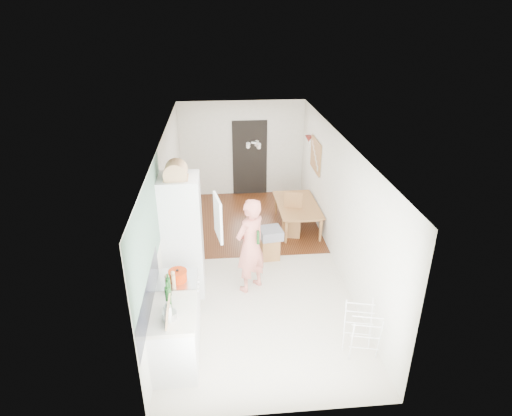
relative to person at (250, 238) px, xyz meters
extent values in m
cube|color=beige|center=(0.13, 0.84, -1.03)|extent=(3.20, 7.00, 0.01)
cube|color=#603117|center=(0.13, 2.69, -1.02)|extent=(3.20, 3.30, 0.01)
cube|color=slate|center=(-1.46, -1.16, 0.82)|extent=(0.02, 3.00, 1.30)
cube|color=black|center=(-1.46, -1.71, 0.12)|extent=(0.02, 1.90, 0.50)
cube|color=black|center=(0.33, 4.32, -0.03)|extent=(0.90, 0.04, 2.00)
cube|color=white|center=(-1.17, -1.71, -0.60)|extent=(0.60, 0.90, 0.86)
cube|color=silver|center=(-1.17, -1.71, -0.14)|extent=(0.62, 0.92, 0.06)
cube|color=white|center=(-1.17, -0.96, -0.59)|extent=(0.60, 0.60, 0.88)
cube|color=silver|center=(-1.17, -0.96, -0.13)|extent=(0.60, 0.60, 0.04)
cube|color=white|center=(-1.14, 0.06, 0.05)|extent=(0.66, 0.66, 2.15)
cube|color=white|center=(-0.53, -0.24, 0.52)|extent=(0.14, 0.56, 0.70)
cube|color=white|center=(-0.83, 0.06, 0.52)|extent=(0.02, 0.52, 0.66)
cube|color=tan|center=(1.71, 2.74, 0.52)|extent=(0.03, 0.90, 0.70)
cube|color=#9C6A37|center=(1.69, 2.74, 0.52)|extent=(0.00, 0.94, 0.74)
cone|color=maroon|center=(1.67, 3.39, 0.72)|extent=(0.18, 0.18, 0.16)
imported|color=#D47463|center=(0.00, 0.00, 0.00)|extent=(0.89, 0.86, 2.05)
imported|color=#9C6A37|center=(1.27, 2.27, -0.78)|extent=(0.79, 1.39, 0.49)
cube|color=gray|center=(0.48, 1.00, -0.48)|extent=(0.48, 0.48, 0.19)
cylinder|color=#BD2802|center=(-1.15, -1.00, -0.02)|extent=(0.28, 0.28, 0.16)
cylinder|color=silver|center=(-1.19, -1.85, -0.06)|extent=(0.23, 0.23, 0.09)
cylinder|color=#153F16|center=(0.12, -0.11, 0.06)|extent=(0.05, 0.05, 0.24)
cylinder|color=#153F16|center=(-1.22, -1.64, 0.06)|extent=(0.08, 0.08, 0.33)
cylinder|color=#153F16|center=(-1.24, -1.35, 0.03)|extent=(0.08, 0.08, 0.28)
cylinder|color=beige|center=(-1.20, -1.91, 0.01)|extent=(0.10, 0.10, 0.24)
cylinder|color=tan|center=(-1.26, -1.29, 0.01)|extent=(0.08, 0.08, 0.24)
cylinder|color=tan|center=(-1.19, -1.18, 0.00)|extent=(0.07, 0.07, 0.22)
camera|label=1|loc=(-0.48, -6.35, 3.53)|focal=30.00mm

